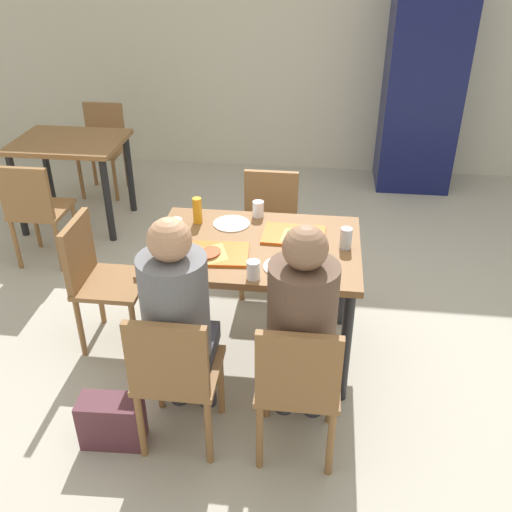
% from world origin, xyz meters
% --- Properties ---
extents(ground_plane, '(10.00, 10.00, 0.02)m').
position_xyz_m(ground_plane, '(0.00, 0.00, -0.01)').
color(ground_plane, '#B2AD9E').
extents(back_wall, '(10.00, 0.10, 2.80)m').
position_xyz_m(back_wall, '(0.00, 3.20, 1.40)').
color(back_wall, beige).
rests_on(back_wall, ground_plane).
extents(main_table, '(1.18, 0.83, 0.77)m').
position_xyz_m(main_table, '(0.00, 0.00, 0.67)').
color(main_table, brown).
rests_on(main_table, ground_plane).
extents(chair_near_left, '(0.40, 0.40, 0.85)m').
position_xyz_m(chair_near_left, '(-0.29, -0.80, 0.50)').
color(chair_near_left, olive).
rests_on(chair_near_left, ground_plane).
extents(chair_near_right, '(0.40, 0.40, 0.85)m').
position_xyz_m(chair_near_right, '(0.29, -0.80, 0.50)').
color(chair_near_right, olive).
rests_on(chair_near_right, ground_plane).
extents(chair_far_side, '(0.40, 0.40, 0.85)m').
position_xyz_m(chair_far_side, '(0.00, 0.80, 0.50)').
color(chair_far_side, olive).
rests_on(chair_far_side, ground_plane).
extents(chair_left_end, '(0.40, 0.40, 0.85)m').
position_xyz_m(chair_left_end, '(-0.97, 0.00, 0.50)').
color(chair_left_end, olive).
rests_on(chair_left_end, ground_plane).
extents(person_in_red, '(0.32, 0.42, 1.26)m').
position_xyz_m(person_in_red, '(-0.29, -0.66, 0.74)').
color(person_in_red, '#383842').
rests_on(person_in_red, ground_plane).
extents(person_in_brown_jacket, '(0.32, 0.42, 1.26)m').
position_xyz_m(person_in_brown_jacket, '(0.29, -0.66, 0.74)').
color(person_in_brown_jacket, '#383842').
rests_on(person_in_brown_jacket, ground_plane).
extents(tray_red_near, '(0.38, 0.29, 0.02)m').
position_xyz_m(tray_red_near, '(-0.21, -0.15, 0.77)').
color(tray_red_near, '#D85914').
rests_on(tray_red_near, main_table).
extents(tray_red_far, '(0.37, 0.27, 0.02)m').
position_xyz_m(tray_red_far, '(0.21, 0.13, 0.77)').
color(tray_red_far, '#D85914').
rests_on(tray_red_far, main_table).
extents(paper_plate_center, '(0.22, 0.22, 0.01)m').
position_xyz_m(paper_plate_center, '(-0.18, 0.23, 0.77)').
color(paper_plate_center, white).
rests_on(paper_plate_center, main_table).
extents(paper_plate_near_edge, '(0.22, 0.22, 0.01)m').
position_xyz_m(paper_plate_near_edge, '(0.18, -0.23, 0.77)').
color(paper_plate_near_edge, white).
rests_on(paper_plate_near_edge, main_table).
extents(pizza_slice_a, '(0.22, 0.25, 0.02)m').
position_xyz_m(pizza_slice_a, '(-0.23, -0.17, 0.79)').
color(pizza_slice_a, tan).
rests_on(pizza_slice_a, tray_red_near).
extents(pizza_slice_b, '(0.22, 0.22, 0.02)m').
position_xyz_m(pizza_slice_b, '(0.22, 0.12, 0.79)').
color(pizza_slice_b, '#DBAD60').
rests_on(pizza_slice_b, tray_red_far).
extents(plastic_cup_a, '(0.07, 0.07, 0.10)m').
position_xyz_m(plastic_cup_a, '(-0.03, 0.35, 0.82)').
color(plastic_cup_a, white).
rests_on(plastic_cup_a, main_table).
extents(plastic_cup_b, '(0.07, 0.07, 0.10)m').
position_xyz_m(plastic_cup_b, '(0.03, -0.35, 0.82)').
color(plastic_cup_b, white).
rests_on(plastic_cup_b, main_table).
extents(plastic_cup_c, '(0.07, 0.07, 0.10)m').
position_xyz_m(plastic_cup_c, '(-0.47, 0.06, 0.82)').
color(plastic_cup_c, white).
rests_on(plastic_cup_c, main_table).
extents(soda_can, '(0.07, 0.07, 0.12)m').
position_xyz_m(soda_can, '(0.50, 0.02, 0.83)').
color(soda_can, '#B7BCC6').
rests_on(soda_can, main_table).
extents(condiment_bottle, '(0.06, 0.06, 0.16)m').
position_xyz_m(condiment_bottle, '(-0.38, 0.23, 0.85)').
color(condiment_bottle, orange).
rests_on(condiment_bottle, main_table).
extents(foil_bundle, '(0.10, 0.10, 0.10)m').
position_xyz_m(foil_bundle, '(-0.50, -0.02, 0.82)').
color(foil_bundle, silver).
rests_on(foil_bundle, main_table).
extents(handbag, '(0.33, 0.18, 0.28)m').
position_xyz_m(handbag, '(-0.64, -0.82, 0.14)').
color(handbag, '#592D38').
rests_on(handbag, ground_plane).
extents(drink_fridge, '(0.70, 0.60, 1.90)m').
position_xyz_m(drink_fridge, '(1.25, 2.85, 0.95)').
color(drink_fridge, '#14194C').
rests_on(drink_fridge, ground_plane).
extents(background_table, '(0.90, 0.70, 0.77)m').
position_xyz_m(background_table, '(-1.77, 1.58, 0.63)').
color(background_table, olive).
rests_on(background_table, ground_plane).
extents(background_chair_near, '(0.40, 0.40, 0.85)m').
position_xyz_m(background_chair_near, '(-1.77, 0.85, 0.50)').
color(background_chair_near, olive).
rests_on(background_chair_near, ground_plane).
extents(background_chair_far, '(0.40, 0.40, 0.85)m').
position_xyz_m(background_chair_far, '(-1.77, 2.32, 0.50)').
color(background_chair_far, olive).
rests_on(background_chair_far, ground_plane).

